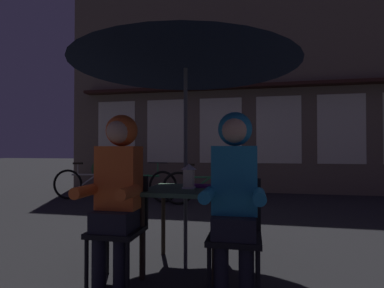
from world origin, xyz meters
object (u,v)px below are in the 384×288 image
Objects in this scene: bicycle_second at (141,185)px; chair_left at (121,222)px; lantern at (189,175)px; potted_plant at (104,172)px; person_right_hooded at (235,183)px; bicycle_third at (204,187)px; person_left_hooded at (118,180)px; book at (202,186)px; chair_right at (235,228)px; bicycle_nearest at (90,184)px; cafe_table at (186,199)px; patio_umbrella at (186,48)px.

chair_left is at bearing -71.53° from bicycle_second.
lantern is 0.25× the size of potted_plant.
chair_left is 0.62× the size of person_right_hooded.
chair_left is at bearing -92.13° from bicycle_third.
book is at bearing 41.47° from person_left_hooded.
chair_right is 0.52× the size of bicycle_nearest.
person_left_hooded is 1.52× the size of potted_plant.
chair_right is 1.03m from person_left_hooded.
person_left_hooded is 1.00× the size of person_right_hooded.
person_left_hooded is 0.83m from book.
cafe_table is at bearing -83.81° from bicycle_third.
cafe_table is 3.23m from bicycle_third.
lantern is at bearing -83.24° from bicycle_third.
patio_umbrella is 1.65× the size of person_right_hooded.
chair_left reaches higher than bicycle_second.
patio_umbrella is at bearing -62.74° from bicycle_second.
chair_right is at bearing 90.00° from person_right_hooded.
bicycle_nearest is at bearing 132.18° from person_right_hooded.
patio_umbrella is at bearing -53.87° from potted_plant.
person_left_hooded is at bearing -90.00° from chair_left.
person_left_hooded is 3.98m from bicycle_second.
patio_umbrella is 1.65× the size of person_left_hooded.
person_left_hooded reaches higher than bicycle_third.
person_left_hooded reaches higher than potted_plant.
lantern is 0.66m from person_left_hooded.
chair_left is at bearing -134.78° from book.
person_right_hooded is 0.84× the size of bicycle_second.
person_right_hooded is (0.45, -0.42, -0.01)m from lantern.
potted_plant is (-3.10, 3.95, -0.21)m from book.
patio_umbrella is 1.32m from book.
potted_plant is at bearing 119.30° from chair_left.
person_left_hooded is (-0.96, -0.06, 0.36)m from chair_right.
cafe_table is at bearing -132.02° from book.
person_left_hooded is 0.84× the size of bicycle_nearest.
bicycle_nearest is at bearing 122.97° from person_left_hooded.
cafe_table is at bearing 37.55° from chair_left.
person_left_hooded is at bearing -176.61° from chair_right.
person_left_hooded is 3.66m from bicycle_third.
person_right_hooded is 0.65m from book.
person_left_hooded and person_right_hooded have the same top height.
person_left_hooded is (-0.51, -0.42, -0.01)m from lantern.
cafe_table is at bearing 142.45° from chair_right.
cafe_table is 0.85× the size of chair_right.
chair_left is 3.58m from bicycle_third.
chair_right is 5.62m from potted_plant.
cafe_table is 0.53× the size of person_left_hooded.
bicycle_third is (-0.83, 3.63, -0.50)m from person_right_hooded.
chair_right reaches higher than bicycle_second.
book is (0.13, 0.12, 0.11)m from cafe_table.
lantern is 0.14× the size of bicycle_third.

